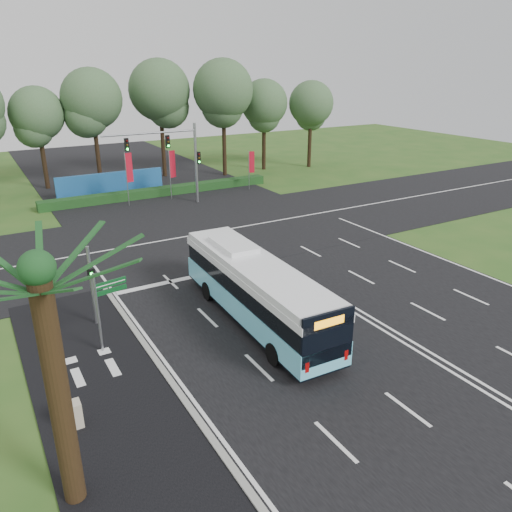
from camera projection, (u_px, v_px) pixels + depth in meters
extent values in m
plane|color=#2A531B|center=(315.00, 290.00, 27.66)|extent=(120.00, 120.00, 0.00)
cube|color=black|center=(315.00, 289.00, 27.66)|extent=(20.00, 120.00, 0.04)
cube|color=black|center=(220.00, 231.00, 37.33)|extent=(120.00, 14.00, 0.05)
cube|color=black|center=(102.00, 386.00, 19.37)|extent=(5.00, 18.00, 0.06)
cube|color=gray|center=(161.00, 368.00, 20.48)|extent=(0.25, 18.00, 0.12)
cube|color=#67D3EF|center=(256.00, 302.00, 23.93)|extent=(2.82, 11.69, 1.06)
cube|color=black|center=(256.00, 311.00, 24.10)|extent=(2.80, 11.63, 0.29)
cube|color=black|center=(256.00, 284.00, 23.58)|extent=(2.72, 11.51, 0.92)
cube|color=white|center=(256.00, 272.00, 23.37)|extent=(2.82, 11.69, 0.34)
cube|color=white|center=(256.00, 266.00, 23.25)|extent=(2.76, 11.22, 0.34)
cube|color=white|center=(233.00, 244.00, 25.13)|extent=(1.65, 2.95, 0.24)
cube|color=black|center=(328.00, 338.00, 18.84)|extent=(2.35, 0.20, 2.13)
cube|color=orange|center=(329.00, 322.00, 18.56)|extent=(1.36, 0.11, 0.34)
cylinder|color=black|center=(208.00, 291.00, 26.33)|extent=(0.31, 1.01, 1.01)
cylinder|color=black|center=(246.00, 283.00, 27.32)|extent=(0.31, 1.01, 1.01)
cylinder|color=black|center=(274.00, 354.00, 20.60)|extent=(0.31, 1.01, 1.01)
cylinder|color=black|center=(319.00, 341.00, 21.60)|extent=(0.31, 1.01, 1.01)
cylinder|color=gray|center=(92.00, 286.00, 23.31)|extent=(0.16, 0.16, 3.98)
cube|color=black|center=(91.00, 273.00, 22.90)|extent=(0.37, 0.31, 0.45)
sphere|color=#19F233|center=(92.00, 274.00, 22.82)|extent=(0.16, 0.16, 0.16)
cylinder|color=gray|center=(98.00, 314.00, 21.05)|extent=(0.11, 0.11, 3.71)
cube|color=#0C451B|center=(111.00, 283.00, 21.04)|extent=(1.38, 0.31, 0.28)
cube|color=#0C451B|center=(111.00, 290.00, 21.16)|extent=(1.38, 0.31, 0.20)
cube|color=white|center=(111.00, 284.00, 21.01)|extent=(1.28, 0.24, 0.04)
cube|color=#BBAF97|center=(73.00, 416.00, 17.01)|extent=(0.61, 0.51, 1.01)
cylinder|color=gray|center=(127.00, 180.00, 43.09)|extent=(0.07, 0.07, 4.72)
cube|color=#B30F21|center=(129.00, 168.00, 42.96)|extent=(0.61, 0.22, 2.52)
cylinder|color=gray|center=(170.00, 175.00, 45.22)|extent=(0.07, 0.07, 4.56)
cube|color=#B30F21|center=(172.00, 164.00, 45.10)|extent=(0.60, 0.20, 2.43)
cylinder|color=gray|center=(249.00, 171.00, 48.90)|extent=(0.06, 0.06, 3.87)
cube|color=#B30F21|center=(252.00, 162.00, 48.66)|extent=(0.50, 0.19, 2.07)
cylinder|color=#382614|center=(59.00, 394.00, 13.11)|extent=(0.60, 0.60, 7.20)
sphere|color=#1A481E|center=(37.00, 268.00, 11.81)|extent=(0.90, 0.90, 0.90)
cylinder|color=gray|center=(196.00, 164.00, 43.87)|extent=(0.24, 0.24, 7.00)
cylinder|color=gray|center=(150.00, 133.00, 40.95)|extent=(8.00, 0.16, 0.16)
cube|color=black|center=(168.00, 142.00, 41.94)|extent=(0.32, 0.28, 1.05)
cube|color=black|center=(127.00, 145.00, 40.29)|extent=(0.32, 0.28, 1.05)
cube|color=black|center=(198.00, 158.00, 43.80)|extent=(0.32, 0.28, 1.05)
cube|color=#163A15|center=(161.00, 192.00, 47.27)|extent=(22.00, 1.20, 0.80)
cube|color=#1B5593|center=(111.00, 184.00, 47.16)|extent=(10.00, 0.30, 2.20)
cylinder|color=black|center=(43.00, 154.00, 48.85)|extent=(0.44, 0.44, 6.94)
sphere|color=#3C5C36|center=(37.00, 113.00, 47.47)|extent=(5.11, 5.11, 5.11)
cylinder|color=black|center=(97.00, 145.00, 50.55)|extent=(0.44, 0.44, 8.08)
sphere|color=#3C5C36|center=(91.00, 99.00, 48.95)|extent=(5.96, 5.96, 5.96)
cylinder|color=black|center=(162.00, 137.00, 54.00)|extent=(0.44, 0.44, 8.69)
sphere|color=#3C5C36|center=(159.00, 90.00, 52.27)|extent=(6.40, 6.40, 6.40)
cylinder|color=black|center=(224.00, 136.00, 54.53)|extent=(0.44, 0.44, 8.70)
sphere|color=#3C5C36|center=(223.00, 90.00, 52.80)|extent=(6.41, 6.41, 6.41)
cylinder|color=black|center=(264.00, 138.00, 58.00)|extent=(0.44, 0.44, 7.20)
sphere|color=#3C5C36|center=(264.00, 103.00, 56.56)|extent=(5.30, 5.30, 5.30)
cylinder|color=black|center=(310.00, 137.00, 59.53)|extent=(0.44, 0.44, 7.04)
sphere|color=#3C5C36|center=(311.00, 103.00, 58.13)|extent=(5.19, 5.19, 5.19)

